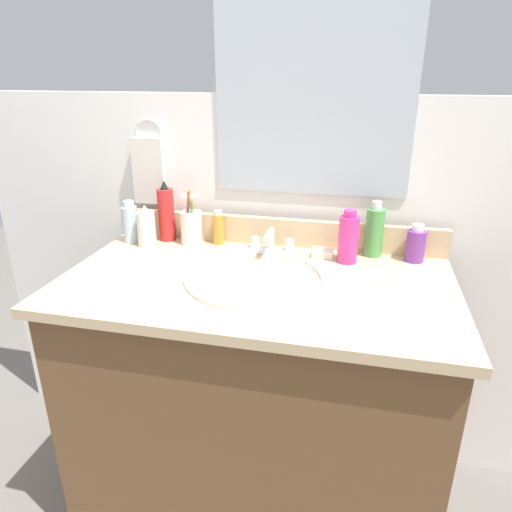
# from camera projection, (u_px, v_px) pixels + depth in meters

# --- Properties ---
(ground_plane) EXTENTS (6.00, 6.00, 0.00)m
(ground_plane) POSITION_uv_depth(u_px,v_px,m) (256.00, 500.00, 1.58)
(ground_plane) COLOR #66605B
(vanity_cabinet) EXTENTS (1.04, 0.55, 0.80)m
(vanity_cabinet) POSITION_uv_depth(u_px,v_px,m) (256.00, 406.00, 1.43)
(vanity_cabinet) COLOR brown
(vanity_cabinet) RESTS_ON ground_plane
(countertop) EXTENTS (1.08, 0.60, 0.03)m
(countertop) POSITION_uv_depth(u_px,v_px,m) (256.00, 284.00, 1.28)
(countertop) COLOR #D1B284
(countertop) RESTS_ON vanity_cabinet
(backsplash) EXTENTS (1.08, 0.02, 0.09)m
(backsplash) POSITION_uv_depth(u_px,v_px,m) (275.00, 231.00, 1.52)
(backsplash) COLOR #D1B284
(backsplash) RESTS_ON countertop
(back_wall) EXTENTS (2.18, 0.04, 1.30)m
(back_wall) POSITION_uv_depth(u_px,v_px,m) (278.00, 286.00, 1.66)
(back_wall) COLOR white
(back_wall) RESTS_ON ground_plane
(mirror_panel) EXTENTS (0.60, 0.01, 0.56)m
(mirror_panel) POSITION_uv_depth(u_px,v_px,m) (313.00, 101.00, 1.38)
(mirror_panel) COLOR #B2BCC6
(towel_ring) EXTENTS (0.10, 0.01, 0.10)m
(towel_ring) POSITION_uv_depth(u_px,v_px,m) (149.00, 134.00, 1.54)
(towel_ring) COLOR silver
(hand_towel) EXTENTS (0.11, 0.04, 0.22)m
(hand_towel) POSITION_uv_depth(u_px,v_px,m) (150.00, 171.00, 1.56)
(hand_towel) COLOR silver
(sink_basin) EXTENTS (0.40, 0.40, 0.11)m
(sink_basin) POSITION_uv_depth(u_px,v_px,m) (258.00, 288.00, 1.30)
(sink_basin) COLOR white
(sink_basin) RESTS_ON countertop
(faucet) EXTENTS (0.16, 0.10, 0.08)m
(faucet) POSITION_uv_depth(u_px,v_px,m) (272.00, 245.00, 1.45)
(faucet) COLOR silver
(faucet) RESTS_ON countertop
(bottle_gel_clear) EXTENTS (0.05, 0.05, 0.14)m
(bottle_gel_clear) POSITION_uv_depth(u_px,v_px,m) (130.00, 223.00, 1.54)
(bottle_gel_clear) COLOR silver
(bottle_gel_clear) RESTS_ON countertop
(bottle_oil_amber) EXTENTS (0.04, 0.04, 0.11)m
(bottle_oil_amber) POSITION_uv_depth(u_px,v_px,m) (218.00, 228.00, 1.52)
(bottle_oil_amber) COLOR gold
(bottle_oil_amber) RESTS_ON countertop
(bottle_toner_green) EXTENTS (0.06, 0.06, 0.17)m
(bottle_toner_green) POSITION_uv_depth(u_px,v_px,m) (374.00, 231.00, 1.42)
(bottle_toner_green) COLOR #4C9E4C
(bottle_toner_green) RESTS_ON countertop
(bottle_cream_purple) EXTENTS (0.06, 0.06, 0.12)m
(bottle_cream_purple) POSITION_uv_depth(u_px,v_px,m) (416.00, 245.00, 1.38)
(bottle_cream_purple) COLOR #7A3899
(bottle_cream_purple) RESTS_ON countertop
(bottle_soap_pink) EXTENTS (0.06, 0.06, 0.16)m
(bottle_soap_pink) POSITION_uv_depth(u_px,v_px,m) (348.00, 238.00, 1.37)
(bottle_soap_pink) COLOR #D8338C
(bottle_soap_pink) RESTS_ON countertop
(bottle_lotion_white) EXTENTS (0.06, 0.06, 0.14)m
(bottle_lotion_white) POSITION_uv_depth(u_px,v_px,m) (146.00, 228.00, 1.50)
(bottle_lotion_white) COLOR white
(bottle_lotion_white) RESTS_ON countertop
(bottle_spray_red) EXTENTS (0.05, 0.05, 0.20)m
(bottle_spray_red) POSITION_uv_depth(u_px,v_px,m) (166.00, 213.00, 1.54)
(bottle_spray_red) COLOR red
(bottle_spray_red) RESTS_ON countertop
(cup_white_ceramic) EXTENTS (0.07, 0.07, 0.18)m
(cup_white_ceramic) POSITION_uv_depth(u_px,v_px,m) (191.00, 226.00, 1.52)
(cup_white_ceramic) COLOR white
(cup_white_ceramic) RESTS_ON countertop
(soap_bar) EXTENTS (0.06, 0.04, 0.02)m
(soap_bar) POSITION_uv_depth(u_px,v_px,m) (323.00, 253.00, 1.43)
(soap_bar) COLOR white
(soap_bar) RESTS_ON countertop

